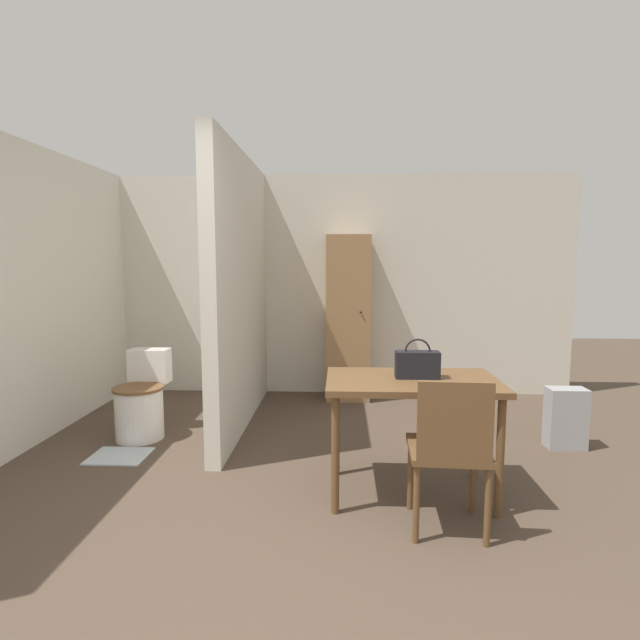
{
  "coord_description": "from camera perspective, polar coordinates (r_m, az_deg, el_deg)",
  "views": [
    {
      "loc": [
        0.21,
        -2.06,
        1.53
      ],
      "look_at": [
        0.05,
        1.62,
        1.1
      ],
      "focal_mm": 28.0,
      "sensor_mm": 36.0,
      "label": 1
    }
  ],
  "objects": [
    {
      "name": "bath_mat",
      "position": [
        4.36,
        -21.96,
        -14.23
      ],
      "size": [
        0.44,
        0.37,
        0.01
      ],
      "color": "#B2BCC6",
      "rests_on": "ground_plane"
    },
    {
      "name": "dining_table",
      "position": [
        3.31,
        10.44,
        -8.25
      ],
      "size": [
        1.1,
        0.68,
        0.78
      ],
      "color": "brown",
      "rests_on": "ground_plane"
    },
    {
      "name": "wooden_cabinet",
      "position": [
        5.53,
        3.22,
        0.24
      ],
      "size": [
        0.48,
        0.45,
        1.81
      ],
      "color": "#997047",
      "rests_on": "ground_plane"
    },
    {
      "name": "wooden_chair",
      "position": [
        2.94,
        14.62,
        -13.87
      ],
      "size": [
        0.46,
        0.46,
        0.91
      ],
      "rotation": [
        0.0,
        0.0,
        -0.05
      ],
      "color": "brown",
      "rests_on": "ground_plane"
    },
    {
      "name": "ground_plane",
      "position": [
        2.57,
        -3.14,
        -29.73
      ],
      "size": [
        16.0,
        16.0,
        0.0
      ],
      "primitive_type": "plane",
      "color": "#4C3D30"
    },
    {
      "name": "toilet",
      "position": [
        4.68,
        -19.72,
        -8.87
      ],
      "size": [
        0.43,
        0.58,
        0.74
      ],
      "color": "white",
      "rests_on": "ground_plane"
    },
    {
      "name": "partition_wall",
      "position": [
        4.7,
        -9.04,
        3.23
      ],
      "size": [
        0.12,
        2.27,
        2.5
      ],
      "color": "beige",
      "rests_on": "ground_plane"
    },
    {
      "name": "wall_back",
      "position": [
        5.8,
        0.41,
        3.95
      ],
      "size": [
        5.67,
        0.12,
        2.5
      ],
      "color": "beige",
      "rests_on": "ground_plane"
    },
    {
      "name": "wall_left",
      "position": [
        4.7,
        -31.28,
        2.34
      ],
      "size": [
        0.12,
        4.67,
        2.5
      ],
      "color": "beige",
      "rests_on": "ground_plane"
    },
    {
      "name": "space_heater",
      "position": [
        4.64,
        26.28,
        -10.01
      ],
      "size": [
        0.31,
        0.18,
        0.5
      ],
      "color": "#9E9EA3",
      "rests_on": "ground_plane"
    },
    {
      "name": "handbag",
      "position": [
        3.3,
        11.06,
        -4.95
      ],
      "size": [
        0.28,
        0.11,
        0.26
      ],
      "color": "black",
      "rests_on": "dining_table"
    }
  ]
}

